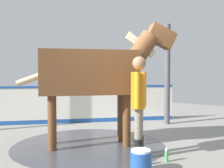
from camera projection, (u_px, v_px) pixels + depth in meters
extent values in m
cube|color=gray|center=(107.00, 145.00, 5.48)|extent=(16.00, 16.00, 0.02)
cylinder|color=#42444C|center=(89.00, 145.00, 5.47)|extent=(3.07, 3.07, 0.00)
cube|color=silver|center=(80.00, 105.00, 7.91)|extent=(3.67, 4.51, 1.03)
cube|color=#1E4C99|center=(80.00, 87.00, 7.88)|extent=(3.69, 4.53, 0.06)
cube|color=#1E4C99|center=(80.00, 121.00, 7.93)|extent=(3.68, 4.52, 0.12)
cylinder|color=#4C4C51|center=(167.00, 74.00, 7.69)|extent=(0.16, 0.16, 2.84)
cube|color=brown|center=(89.00, 72.00, 5.41)|extent=(1.87, 2.03, 0.86)
cylinder|color=brown|center=(121.00, 117.00, 5.82)|extent=(0.16, 0.16, 1.04)
cylinder|color=brown|center=(127.00, 120.00, 5.36)|extent=(0.16, 0.16, 1.04)
cylinder|color=brown|center=(53.00, 119.00, 5.54)|extent=(0.16, 0.16, 1.04)
cylinder|color=brown|center=(52.00, 123.00, 5.08)|extent=(0.16, 0.16, 1.04)
cylinder|color=brown|center=(140.00, 51.00, 5.60)|extent=(0.78, 0.83, 0.85)
cube|color=#C6B793|center=(141.00, 45.00, 5.59)|extent=(0.46, 0.55, 0.52)
cube|color=brown|center=(161.00, 36.00, 5.67)|extent=(0.63, 0.68, 0.56)
cylinder|color=#C6B793|center=(34.00, 78.00, 5.21)|extent=(0.53, 0.62, 0.35)
cylinder|color=black|center=(138.00, 149.00, 4.57)|extent=(0.15, 0.15, 0.35)
cylinder|color=slate|center=(138.00, 124.00, 4.55)|extent=(0.13, 0.13, 0.52)
cylinder|color=black|center=(139.00, 145.00, 4.80)|extent=(0.15, 0.15, 0.35)
cylinder|color=slate|center=(140.00, 121.00, 4.78)|extent=(0.13, 0.13, 0.52)
cube|color=orange|center=(139.00, 90.00, 4.64)|extent=(0.44, 0.55, 0.61)
cylinder|color=orange|center=(137.00, 90.00, 4.34)|extent=(0.09, 0.09, 0.58)
cylinder|color=orange|center=(141.00, 88.00, 4.94)|extent=(0.09, 0.09, 0.58)
sphere|color=#936B4C|center=(139.00, 63.00, 4.62)|extent=(0.24, 0.24, 0.24)
cylinder|color=#1E478C|center=(141.00, 162.00, 3.96)|extent=(0.31, 0.31, 0.31)
cylinder|color=white|center=(141.00, 151.00, 3.96)|extent=(0.29, 0.29, 0.03)
cylinder|color=#3399CC|center=(143.00, 160.00, 4.27)|extent=(0.07, 0.07, 0.16)
cylinder|color=white|center=(143.00, 154.00, 4.27)|extent=(0.05, 0.05, 0.03)
cylinder|color=#4CA559|center=(166.00, 156.00, 4.45)|extent=(0.06, 0.06, 0.19)
cylinder|color=white|center=(167.00, 149.00, 4.44)|extent=(0.04, 0.04, 0.04)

